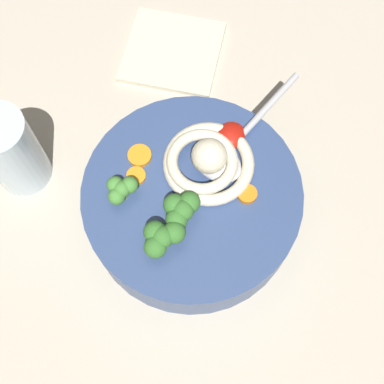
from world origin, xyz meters
The scene contains 13 objects.
table_slab centered at (0.00, 0.00, 1.25)cm, with size 134.03×134.03×2.51cm, color #BCB29E.
soup_bowl centered at (-3.00, -1.00, 6.01)cm, with size 24.70×24.70×6.78cm.
noodle_pile centered at (-6.49, -1.44, 10.70)cm, with size 11.25×11.03×4.52cm.
soup_spoon centered at (-8.69, -0.52, 10.09)cm, with size 17.42×6.34×1.60cm.
chili_sauce_dollop centered at (-10.92, -1.26, 10.11)cm, with size 3.62×3.26×1.63cm, color #B2190F.
broccoli_floret_beside_noodles centered at (3.58, 0.05, 11.63)cm, with size 4.72×4.06×3.73cm.
broccoli_floret_left centered at (-0.03, -0.14, 11.59)cm, with size 4.63×3.98×3.66cm.
broccoli_floret_rear centered at (1.71, -6.95, 11.12)cm, with size 3.69×3.17×2.92cm.
carrot_slice_extra_b centered at (-3.07, -8.30, 9.60)cm, with size 2.70×2.70×0.62cm, color orange.
carrot_slice_center centered at (-6.19, 4.15, 9.64)cm, with size 2.18×2.18×0.69cm, color orange.
carrot_slice_extra_a centered at (-0.90, -7.12, 9.53)cm, with size 2.15×2.15×0.48cm, color orange.
drinking_glass centered at (4.78, -21.22, 8.38)cm, with size 6.66×6.66×11.74cm, color silver.
folded_napkin centered at (-20.60, -16.86, 2.91)cm, with size 12.43×12.81×0.80cm, color beige.
Camera 1 is at (14.29, 11.35, 62.33)cm, focal length 48.53 mm.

